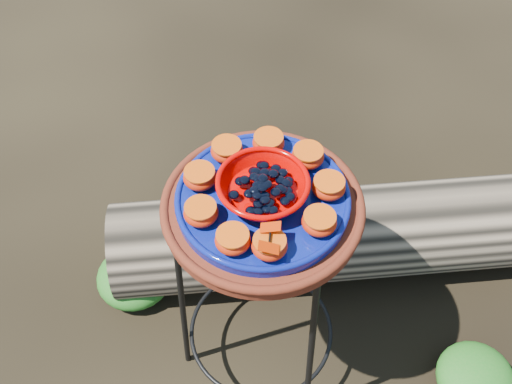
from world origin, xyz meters
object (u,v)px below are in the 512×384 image
at_px(plant_stand, 261,295).
at_px(red_bowl, 263,189).
at_px(terracotta_saucer, 263,209).
at_px(driftwood_log, 367,231).
at_px(cobalt_plate, 263,200).

height_order(plant_stand, red_bowl, red_bowl).
bearing_deg(red_bowl, terracotta_saucer, 0.00).
bearing_deg(terracotta_saucer, plant_stand, 0.00).
bearing_deg(driftwood_log, plant_stand, -109.65).
bearing_deg(driftwood_log, terracotta_saucer, -109.65).
xyz_separation_m(red_bowl, driftwood_log, (0.16, 0.46, -0.64)).
relative_size(terracotta_saucer, cobalt_plate, 1.17).
distance_m(terracotta_saucer, red_bowl, 0.07).
height_order(terracotta_saucer, red_bowl, red_bowl).
height_order(cobalt_plate, driftwood_log, cobalt_plate).
xyz_separation_m(cobalt_plate, driftwood_log, (0.16, 0.46, -0.60)).
bearing_deg(cobalt_plate, terracotta_saucer, 0.00).
height_order(plant_stand, driftwood_log, plant_stand).
xyz_separation_m(plant_stand, terracotta_saucer, (0.00, 0.00, 0.37)).
height_order(terracotta_saucer, driftwood_log, terracotta_saucer).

